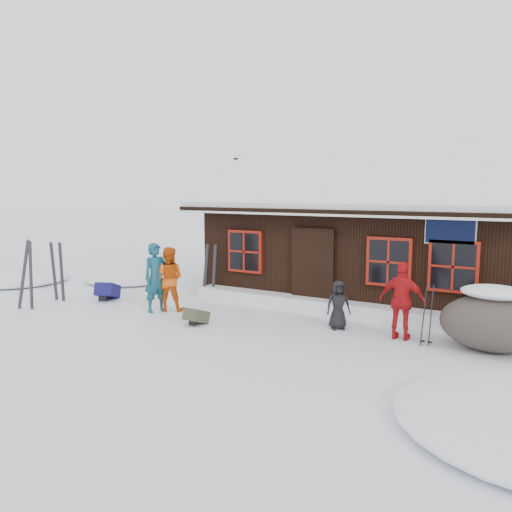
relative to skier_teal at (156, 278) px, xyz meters
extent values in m
plane|color=white|center=(2.31, -0.24, -0.86)|extent=(120.00, 120.00, 0.00)
cube|color=black|center=(3.81, 4.76, 0.39)|extent=(8.00, 5.00, 2.50)
cube|color=black|center=(3.81, 3.28, 2.49)|extent=(8.90, 3.14, 1.88)
cube|color=black|center=(3.81, 6.23, 2.49)|extent=(8.90, 3.14, 1.88)
cube|color=white|center=(3.81, 3.28, 2.63)|extent=(8.72, 3.07, 1.86)
cube|color=white|center=(3.81, 6.23, 2.63)|extent=(8.72, 3.07, 1.86)
cube|color=white|center=(3.81, 4.76, 3.36)|extent=(8.81, 0.22, 0.14)
cube|color=silver|center=(3.81, 1.81, 1.62)|extent=(8.90, 0.10, 0.20)
cube|color=black|center=(3.21, 2.21, 0.14)|extent=(1.00, 0.10, 2.00)
cube|color=black|center=(6.41, 2.18, 1.29)|extent=(1.00, 0.06, 0.60)
cube|color=maroon|center=(1.21, 2.20, 0.49)|extent=(1.04, 0.10, 1.14)
cube|color=black|center=(1.21, 2.16, 0.49)|extent=(0.90, 0.04, 1.00)
cube|color=maroon|center=(5.11, 2.20, 0.49)|extent=(1.04, 0.10, 1.14)
cube|color=black|center=(5.11, 2.16, 0.49)|extent=(0.90, 0.04, 1.00)
cube|color=maroon|center=(6.51, 2.20, 0.49)|extent=(1.04, 0.10, 1.14)
cube|color=black|center=(6.51, 2.16, 0.49)|extent=(0.90, 0.04, 1.00)
cube|color=white|center=(3.81, 2.01, -0.68)|extent=(7.60, 0.60, 0.35)
ellipsoid|color=white|center=(-3.69, 2.76, -0.86)|extent=(2.80, 2.80, 0.34)
ellipsoid|color=white|center=(-6.69, 0.76, -0.86)|extent=(3.20, 3.20, 0.38)
imported|color=#124759|center=(0.00, 0.00, 0.00)|extent=(0.62, 0.74, 1.71)
imported|color=#D3530E|center=(0.18, 0.25, -0.05)|extent=(0.97, 0.90, 1.60)
imported|color=#B61216|center=(5.81, 0.75, -0.06)|extent=(0.93, 0.39, 1.59)
imported|color=black|center=(4.43, 0.82, -0.32)|extent=(0.62, 0.58, 1.06)
ellipsoid|color=#4A433B|center=(7.46, 0.89, -0.33)|extent=(1.89, 1.42, 1.04)
ellipsoid|color=white|center=(7.46, 0.89, 0.13)|extent=(1.19, 0.86, 0.27)
cube|color=black|center=(-3.08, -1.47, 0.01)|extent=(0.42, 0.18, 1.82)
cube|color=black|center=(-2.78, -1.47, 0.01)|extent=(0.41, 0.20, 1.82)
cube|color=black|center=(-3.31, -0.41, -0.08)|extent=(0.16, 0.09, 1.65)
cube|color=black|center=(-3.04, -0.37, -0.08)|extent=(0.17, 0.06, 1.65)
cube|color=black|center=(0.08, 1.92, -0.13)|extent=(0.19, 0.14, 1.56)
cube|color=black|center=(0.33, 1.99, -0.13)|extent=(0.23, 0.07, 1.56)
cylinder|color=black|center=(6.27, 0.57, -0.27)|extent=(0.09, 0.11, 1.25)
cylinder|color=black|center=(6.41, 0.57, -0.27)|extent=(0.09, 0.11, 1.25)
cube|color=#141251|center=(-2.07, 0.34, -0.68)|extent=(0.71, 0.79, 0.35)
cube|color=#3D3E2C|center=(1.57, -0.46, -0.72)|extent=(0.40, 0.52, 0.27)
camera|label=1|loc=(8.25, -9.14, 2.13)|focal=35.00mm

